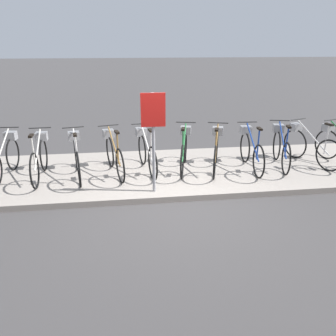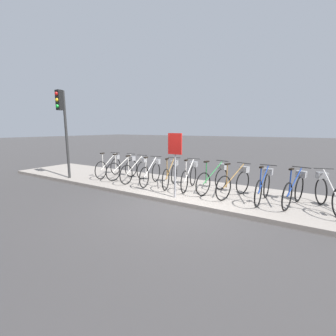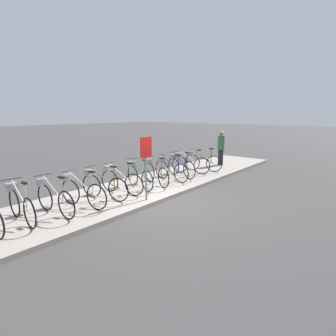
# 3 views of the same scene
# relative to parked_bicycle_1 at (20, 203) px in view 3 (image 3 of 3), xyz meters

# --- Properties ---
(ground_plane) EXTENTS (120.00, 120.00, 0.00)m
(ground_plane) POSITION_rel_parked_bicycle_1_xyz_m (3.41, -1.46, -0.58)
(ground_plane) COLOR #423F3F
(sidewalk) EXTENTS (17.92, 2.85, 0.12)m
(sidewalk) POSITION_rel_parked_bicycle_1_xyz_m (3.41, -0.04, -0.52)
(sidewalk) COLOR #9E9389
(sidewalk) RESTS_ON ground_plane
(parked_bicycle_1) EXTENTS (0.46, 1.72, 1.05)m
(parked_bicycle_1) POSITION_rel_parked_bicycle_1_xyz_m (0.00, 0.00, 0.00)
(parked_bicycle_1) COLOR black
(parked_bicycle_1) RESTS_ON sidewalk
(parked_bicycle_2) EXTENTS (0.46, 1.72, 1.05)m
(parked_bicycle_2) POSITION_rel_parked_bicycle_1_xyz_m (0.74, -0.14, 0.00)
(parked_bicycle_2) COLOR black
(parked_bicycle_2) RESTS_ON sidewalk
(parked_bicycle_3) EXTENTS (0.50, 1.69, 1.05)m
(parked_bicycle_3) POSITION_rel_parked_bicycle_1_xyz_m (1.50, -0.18, 0.00)
(parked_bicycle_3) COLOR black
(parked_bicycle_3) RESTS_ON sidewalk
(parked_bicycle_4) EXTENTS (0.57, 1.67, 1.05)m
(parked_bicycle_4) POSITION_rel_parked_bicycle_1_xyz_m (2.27, -0.09, 0.00)
(parked_bicycle_4) COLOR black
(parked_bicycle_4) RESTS_ON sidewalk
(parked_bicycle_5) EXTENTS (0.47, 1.70, 1.05)m
(parked_bicycle_5) POSITION_rel_parked_bicycle_1_xyz_m (2.98, -0.03, 0.00)
(parked_bicycle_5) COLOR black
(parked_bicycle_5) RESTS_ON sidewalk
(parked_bicycle_6) EXTENTS (0.57, 1.67, 1.05)m
(parked_bicycle_6) POSITION_rel_parked_bicycle_1_xyz_m (3.84, -0.01, 0.00)
(parked_bicycle_6) COLOR black
(parked_bicycle_6) RESTS_ON sidewalk
(parked_bicycle_7) EXTENTS (0.65, 1.65, 1.05)m
(parked_bicycle_7) POSITION_rel_parked_bicycle_1_xyz_m (4.54, -0.15, 0.00)
(parked_bicycle_7) COLOR black
(parked_bicycle_7) RESTS_ON sidewalk
(parked_bicycle_8) EXTENTS (0.46, 1.72, 1.05)m
(parked_bicycle_8) POSITION_rel_parked_bicycle_1_xyz_m (5.33, -0.18, 0.00)
(parked_bicycle_8) COLOR black
(parked_bicycle_8) RESTS_ON sidewalk
(parked_bicycle_9) EXTENTS (0.56, 1.68, 1.05)m
(parked_bicycle_9) POSITION_rel_parked_bicycle_1_xyz_m (6.08, -0.10, 0.00)
(parked_bicycle_9) COLOR black
(parked_bicycle_9) RESTS_ON sidewalk
(parked_bicycle_10) EXTENTS (0.67, 1.64, 1.05)m
(parked_bicycle_10) POSITION_rel_parked_bicycle_1_xyz_m (6.81, -0.03, 0.00)
(parked_bicycle_10) COLOR black
(parked_bicycle_10) RESTS_ON sidewalk
(parked_bicycle_11) EXTENTS (0.66, 1.64, 1.05)m
(parked_bicycle_11) POSITION_rel_parked_bicycle_1_xyz_m (7.55, -0.19, 0.00)
(parked_bicycle_11) COLOR black
(parked_bicycle_11) RESTS_ON sidewalk
(pedestrian) EXTENTS (0.34, 0.34, 1.69)m
(pedestrian) POSITION_rel_parked_bicycle_1_xyz_m (9.41, -0.16, 0.43)
(pedestrian) COLOR #23232D
(pedestrian) RESTS_ON sidewalk
(sign_post) EXTENTS (0.44, 0.07, 1.88)m
(sign_post) POSITION_rel_parked_bicycle_1_xyz_m (3.06, -1.17, 0.83)
(sign_post) COLOR #99999E
(sign_post) RESTS_ON sidewalk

